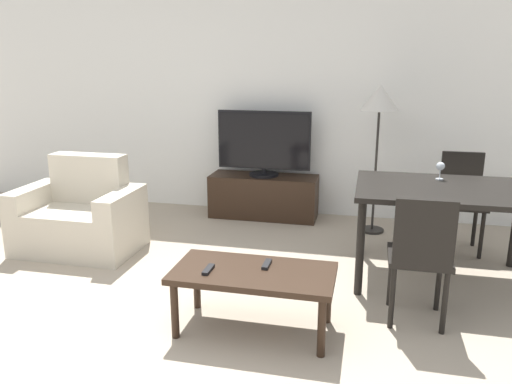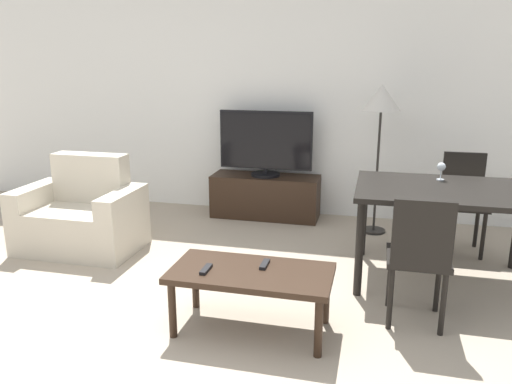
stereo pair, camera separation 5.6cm
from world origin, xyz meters
TOP-DOWN VIEW (x-y plane):
  - ground_plane at (0.00, 0.00)m, footprint 18.00×18.00m
  - wall_back at (0.00, 3.24)m, footprint 7.56×0.06m
  - armchair at (-1.26, 1.61)m, footprint 1.07×0.69m
  - tv_stand at (0.17, 2.96)m, footprint 1.19×0.42m
  - tv at (0.17, 2.96)m, footprint 1.02×0.32m
  - coffee_table at (0.62, 0.56)m, footprint 1.03×0.52m
  - dining_table at (1.90, 1.65)m, footprint 1.37×0.95m
  - dining_chair_near at (1.66, 0.87)m, footprint 0.40×0.40m
  - dining_chair_far at (2.14, 2.43)m, footprint 0.40×0.40m
  - floor_lamp at (1.37, 2.73)m, footprint 0.37×0.37m
  - remote_primary at (0.35, 0.49)m, footprint 0.04×0.15m
  - remote_secondary at (0.69, 0.65)m, footprint 0.04×0.15m
  - wine_glass_left at (1.87, 1.91)m, footprint 0.07×0.07m

SIDE VIEW (x-z plane):
  - ground_plane at x=0.00m, z-range 0.00..0.00m
  - tv_stand at x=0.17m, z-range 0.00..0.47m
  - armchair at x=-1.26m, z-range -0.13..0.73m
  - coffee_table at x=0.62m, z-range 0.16..0.58m
  - remote_primary at x=0.35m, z-range 0.42..0.44m
  - remote_secondary at x=0.69m, z-range 0.42..0.44m
  - dining_chair_near at x=1.66m, z-range 0.06..0.95m
  - dining_chair_far at x=2.14m, z-range 0.06..0.95m
  - dining_table at x=1.90m, z-range 0.30..1.06m
  - tv at x=0.17m, z-range 0.48..1.19m
  - wine_glass_left at x=1.87m, z-range 0.79..0.94m
  - floor_lamp at x=1.37m, z-range 0.55..2.04m
  - wall_back at x=0.00m, z-range 0.00..2.70m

